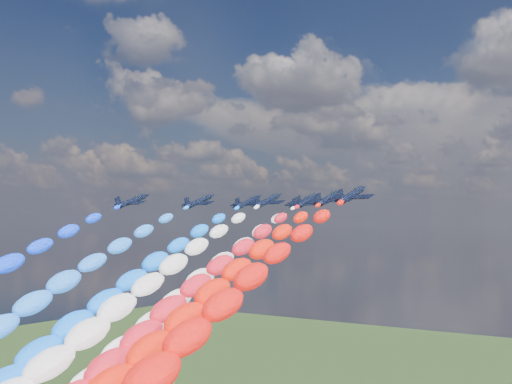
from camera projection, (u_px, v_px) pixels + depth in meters
The scene contains 15 objects.
jet_0 at pixel (132, 201), 173.51m from camera, with size 9.65×12.94×2.85m, color black, non-canonical shape.
jet_1 at pixel (199, 202), 176.55m from camera, with size 9.65×12.94×2.85m, color black, non-canonical shape.
trail_1 at pixel (16, 330), 128.54m from camera, with size 7.11×109.86×57.51m, color blue, non-canonical shape.
jet_2 at pixel (248, 202), 180.94m from camera, with size 9.65×12.94×2.85m, color black, non-canonical shape.
trail_2 at pixel (89, 326), 132.93m from camera, with size 7.11×109.86×57.51m, color #0D69FC, non-canonical shape.
jet_3 at pixel (268, 201), 170.44m from camera, with size 9.65×12.94×2.85m, color black, non-canonical shape.
trail_3 at pixel (103, 335), 122.43m from camera, with size 7.11×109.86×57.51m, color silver, non-canonical shape.
jet_4 at pixel (303, 202), 181.31m from camera, with size 9.65×12.94×2.85m, color black, non-canonical shape.
trail_4 at pixel (164, 326), 133.30m from camera, with size 7.11×109.86×57.51m, color white, non-canonical shape.
jet_5 at pixel (307, 200), 168.14m from camera, with size 9.65×12.94×2.85m, color black, non-canonical shape.
trail_5 at pixel (155, 337), 120.13m from camera, with size 7.11×109.86×57.51m, color red, non-canonical shape.
jet_6 at pixel (329, 198), 154.66m from camera, with size 9.65×12.94×2.85m, color black, non-canonical shape.
trail_6 at pixel (166, 351), 106.66m from camera, with size 7.11×109.86×57.51m, color red, non-canonical shape.
jet_7 at pixel (352, 195), 136.93m from camera, with size 9.65×12.94×2.85m, color black, non-canonical shape.
trail_7 at pixel (170, 377), 88.92m from camera, with size 7.11×109.86×57.51m, color red, non-canonical shape.
Camera 1 is at (92.75, -131.84, 87.81)m, focal length 45.84 mm.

